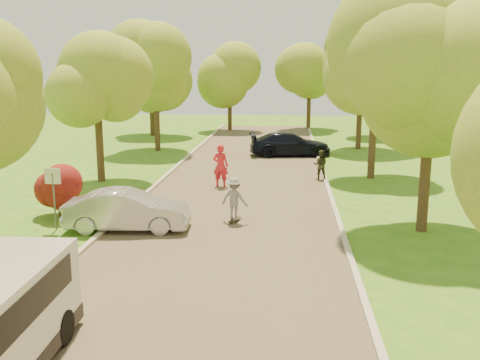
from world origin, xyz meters
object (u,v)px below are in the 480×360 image
(longboard, at_px, (235,220))
(person_olive, at_px, (320,165))
(dark_sedan, at_px, (290,144))
(person_striped, at_px, (221,166))
(silver_sedan, at_px, (127,210))
(skateboarder, at_px, (235,199))
(street_sign, at_px, (53,186))

(longboard, xyz_separation_m, person_olive, (3.52, 7.88, 0.66))
(dark_sedan, bearing_deg, person_striped, 153.08)
(silver_sedan, xyz_separation_m, person_olive, (7.10, 9.17, 0.05))
(person_striped, bearing_deg, longboard, 111.04)
(skateboarder, bearing_deg, person_striped, -60.02)
(silver_sedan, bearing_deg, person_striped, -22.81)
(longboard, height_order, person_olive, person_olive)
(street_sign, bearing_deg, longboard, 13.57)
(street_sign, relative_size, dark_sedan, 0.43)
(longboard, bearing_deg, person_olive, -96.12)
(street_sign, relative_size, person_olive, 1.45)
(dark_sedan, xyz_separation_m, person_striped, (-3.26, -9.37, 0.27))
(street_sign, distance_m, dark_sedan, 18.54)
(person_olive, bearing_deg, street_sign, 48.95)
(silver_sedan, bearing_deg, person_olive, -42.31)
(street_sign, bearing_deg, skateboarder, 13.57)
(dark_sedan, xyz_separation_m, skateboarder, (-2.02, -15.19, 0.14))
(skateboarder, bearing_deg, dark_sedan, -79.64)
(dark_sedan, relative_size, skateboarder, 3.28)
(silver_sedan, relative_size, longboard, 5.13)
(dark_sedan, relative_size, person_striped, 2.54)
(street_sign, distance_m, person_olive, 13.43)
(dark_sedan, distance_m, person_striped, 9.93)
(skateboarder, relative_size, person_striped, 0.77)
(silver_sedan, distance_m, dark_sedan, 17.39)
(silver_sedan, xyz_separation_m, person_striped, (2.34, 7.09, 0.31))
(silver_sedan, height_order, person_striped, person_striped)
(street_sign, xyz_separation_m, person_striped, (4.84, 7.28, -0.56))
(silver_sedan, bearing_deg, street_sign, 89.73)
(person_striped, bearing_deg, dark_sedan, -100.17)
(longboard, bearing_deg, street_sign, 31.50)
(street_sign, height_order, dark_sedan, street_sign)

